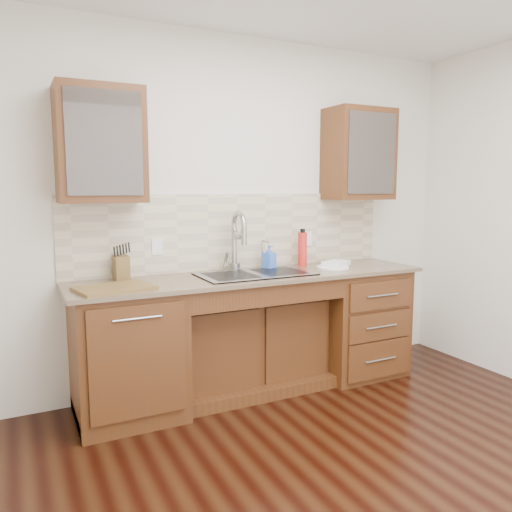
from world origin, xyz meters
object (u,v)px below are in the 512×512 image
water_bottle (302,249)px  knife_block (121,268)px  plate (333,267)px  soap_bottle (269,257)px  cutting_board (114,288)px

water_bottle → knife_block: size_ratio=1.62×
plate → knife_block: knife_block is taller
soap_bottle → plate: bearing=-46.2°
soap_bottle → water_bottle: 0.32m
water_bottle → knife_block: water_bottle is taller
plate → knife_block: 1.64m
soap_bottle → cutting_board: soap_bottle is taller
water_bottle → cutting_board: 1.61m
water_bottle → cutting_board: size_ratio=0.60×
plate → cutting_board: size_ratio=0.56×
plate → knife_block: size_ratio=1.52×
cutting_board → plate: bearing=3.2°
soap_bottle → knife_block: 1.15m
cutting_board → water_bottle: bearing=11.0°
knife_block → cutting_board: size_ratio=0.37×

